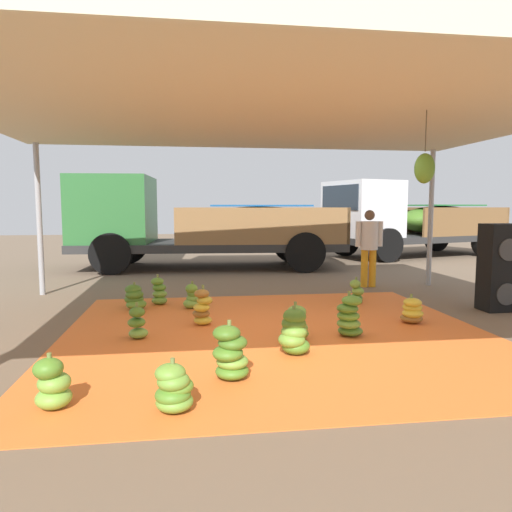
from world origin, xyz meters
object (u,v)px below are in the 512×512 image
(banana_bunch_3, at_px, (230,354))
(cargo_truck_far, at_px, (408,220))
(banana_bunch_2, at_px, (159,292))
(worker_0, at_px, (369,242))
(banana_bunch_5, at_px, (356,292))
(banana_bunch_8, at_px, (137,324))
(banana_bunch_12, at_px, (52,385))
(cargo_truck_main, at_px, (196,223))
(banana_bunch_7, at_px, (202,308))
(banana_bunch_10, at_px, (174,389))
(banana_bunch_0, at_px, (349,317))
(banana_bunch_6, at_px, (135,298))
(banana_bunch_4, at_px, (192,297))
(banana_bunch_9, at_px, (412,311))
(banana_bunch_1, at_px, (294,333))
(speaker_stack, at_px, (499,267))
(banana_bunch_11, at_px, (296,323))

(banana_bunch_3, relative_size, cargo_truck_far, 0.09)
(banana_bunch_2, bearing_deg, worker_0, 16.36)
(cargo_truck_far, bearing_deg, banana_bunch_5, -121.39)
(banana_bunch_8, bearing_deg, worker_0, 37.72)
(banana_bunch_12, relative_size, cargo_truck_main, 0.06)
(banana_bunch_7, relative_size, cargo_truck_main, 0.08)
(banana_bunch_7, xyz_separation_m, banana_bunch_10, (-0.30, -2.73, -0.05))
(banana_bunch_8, relative_size, banana_bunch_10, 1.06)
(banana_bunch_0, xyz_separation_m, worker_0, (1.62, 3.53, 0.66))
(banana_bunch_3, bearing_deg, banana_bunch_12, -163.17)
(banana_bunch_6, bearing_deg, cargo_truck_far, 41.61)
(banana_bunch_4, xyz_separation_m, banana_bunch_9, (3.01, -1.39, -0.02))
(banana_bunch_6, xyz_separation_m, cargo_truck_main, (1.05, 5.10, 0.99))
(banana_bunch_6, height_order, banana_bunch_8, banana_bunch_8)
(worker_0, bearing_deg, banana_bunch_6, -160.91)
(banana_bunch_1, relative_size, banana_bunch_10, 1.26)
(banana_bunch_0, height_order, cargo_truck_far, cargo_truck_far)
(banana_bunch_10, relative_size, speaker_stack, 0.32)
(banana_bunch_10, relative_size, cargo_truck_far, 0.07)
(cargo_truck_main, bearing_deg, banana_bunch_10, -92.04)
(cargo_truck_main, relative_size, worker_0, 4.54)
(banana_bunch_2, distance_m, banana_bunch_9, 3.99)
(banana_bunch_2, height_order, banana_bunch_6, banana_bunch_2)
(banana_bunch_5, xyz_separation_m, worker_0, (0.82, 1.56, 0.71))
(speaker_stack, bearing_deg, cargo_truck_main, 127.58)
(banana_bunch_6, distance_m, banana_bunch_12, 3.72)
(banana_bunch_4, bearing_deg, banana_bunch_3, -84.11)
(banana_bunch_5, bearing_deg, worker_0, 62.39)
(banana_bunch_3, relative_size, speaker_stack, 0.42)
(banana_bunch_6, bearing_deg, banana_bunch_1, -52.79)
(worker_0, bearing_deg, banana_bunch_7, -141.65)
(banana_bunch_2, bearing_deg, banana_bunch_8, -93.76)
(banana_bunch_4, distance_m, banana_bunch_7, 1.09)
(banana_bunch_12, bearing_deg, banana_bunch_11, 35.32)
(banana_bunch_0, relative_size, banana_bunch_11, 1.23)
(banana_bunch_8, relative_size, cargo_truck_main, 0.06)
(banana_bunch_2, height_order, banana_bunch_12, banana_bunch_2)
(cargo_truck_main, bearing_deg, banana_bunch_11, -81.32)
(banana_bunch_0, height_order, banana_bunch_5, banana_bunch_0)
(banana_bunch_5, xyz_separation_m, banana_bunch_10, (-2.91, -3.87, -0.00))
(worker_0, xyz_separation_m, speaker_stack, (1.18, -2.40, -0.23))
(banana_bunch_6, bearing_deg, banana_bunch_0, -35.09)
(banana_bunch_3, xyz_separation_m, banana_bunch_10, (-0.50, -0.62, -0.06))
(banana_bunch_6, bearing_deg, banana_bunch_9, -20.66)
(banana_bunch_11, bearing_deg, banana_bunch_8, 170.90)
(cargo_truck_main, relative_size, speaker_stack, 5.20)
(banana_bunch_0, height_order, worker_0, worker_0)
(banana_bunch_0, xyz_separation_m, banana_bunch_9, (1.08, 0.51, -0.07))
(banana_bunch_1, relative_size, banana_bunch_4, 1.23)
(cargo_truck_main, bearing_deg, banana_bunch_2, -98.23)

